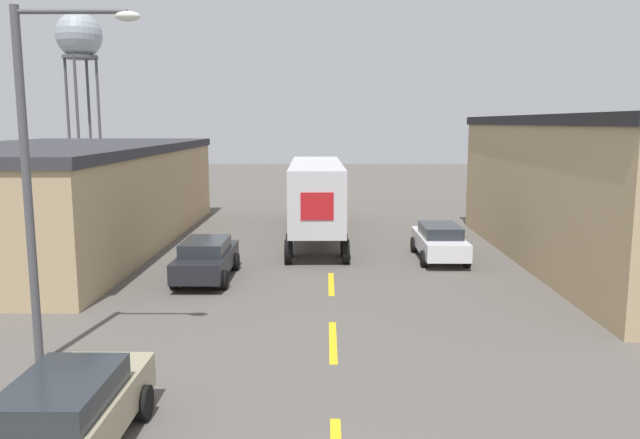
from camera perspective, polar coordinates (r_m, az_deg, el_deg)
The scene contains 8 objects.
road_centerline at distance 16.74m, azimuth 1.19°, elevation -11.07°, with size 0.20×15.07×0.01m.
warehouse_left at distance 31.59m, azimuth -22.99°, elevation 2.08°, with size 10.52×21.59×4.72m.
semi_truck at distance 31.10m, azimuth -0.38°, elevation 2.60°, with size 2.94×13.79×3.84m.
parked_car_left_far at distance 23.25m, azimuth -10.36°, elevation -3.49°, with size 1.95×4.62×1.50m.
parked_car_left_near at distance 11.88m, azimuth -22.13°, elevation -16.25°, with size 1.95×4.62×1.50m.
parked_car_right_far at distance 26.65m, azimuth 10.87°, elevation -1.93°, with size 1.95×4.62×1.50m.
water_tower at distance 69.15m, azimuth -21.16°, elevation 15.11°, with size 4.54×4.54×16.60m.
street_lamp at distance 15.60m, azimuth -24.21°, elevation 4.80°, with size 2.87×0.32×8.27m.
Camera 1 is at (-0.18, -7.00, 5.71)m, focal length 35.00 mm.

